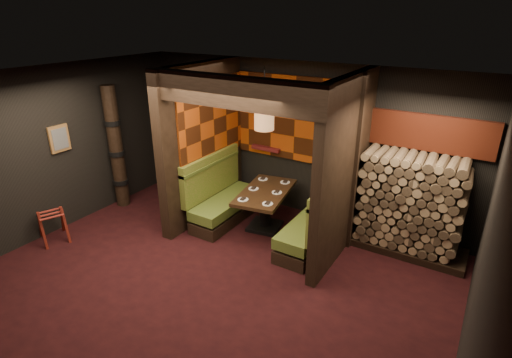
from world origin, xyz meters
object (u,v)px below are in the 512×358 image
object	(u,v)px
dining_table	(265,203)
totem_column	(116,149)
pendant_lamp	(264,116)
booth_bench_right	(316,226)
luggage_rack	(53,224)
booth_bench_left	(222,199)
firewood_stack	(415,206)

from	to	relation	value
dining_table	totem_column	xyz separation A→B (m)	(-2.95, -0.67, 0.69)
dining_table	pendant_lamp	size ratio (longest dim) A/B	1.50
booth_bench_right	luggage_rack	size ratio (longest dim) A/B	2.40
booth_bench_left	luggage_rack	world-z (taller)	booth_bench_left
pendant_lamp	luggage_rack	bearing A→B (deg)	-142.61
booth_bench_right	pendant_lamp	bearing A→B (deg)	175.95
pendant_lamp	totem_column	size ratio (longest dim) A/B	0.42
firewood_stack	pendant_lamp	bearing A→B (deg)	-165.31
booth_bench_right	dining_table	bearing A→B (deg)	173.21
dining_table	pendant_lamp	xyz separation A→B (m)	(0.00, -0.05, 1.58)
dining_table	firewood_stack	bearing A→B (deg)	13.56
booth_bench_left	firewood_stack	distance (m)	3.35
booth_bench_right	totem_column	size ratio (longest dim) A/B	0.67
booth_bench_left	firewood_stack	size ratio (longest dim) A/B	0.92
booth_bench_right	firewood_stack	distance (m)	1.58
booth_bench_left	dining_table	bearing A→B (deg)	8.20
luggage_rack	totem_column	distance (m)	1.80
pendant_lamp	luggage_rack	size ratio (longest dim) A/B	1.50
booth_bench_left	luggage_rack	xyz separation A→B (m)	(-2.01, -2.12, -0.10)
firewood_stack	booth_bench_right	bearing A→B (deg)	-152.65
luggage_rack	totem_column	bearing A→B (deg)	92.92
pendant_lamp	firewood_stack	world-z (taller)	pendant_lamp
totem_column	booth_bench_left	bearing A→B (deg)	14.75
dining_table	firewood_stack	distance (m)	2.48
luggage_rack	totem_column	size ratio (longest dim) A/B	0.28
totem_column	firewood_stack	world-z (taller)	totem_column
booth_bench_left	dining_table	world-z (taller)	booth_bench_left
totem_column	booth_bench_right	bearing A→B (deg)	7.86
booth_bench_left	firewood_stack	xyz separation A→B (m)	(3.25, 0.70, 0.42)
booth_bench_left	pendant_lamp	size ratio (longest dim) A/B	1.60
luggage_rack	totem_column	xyz separation A→B (m)	(-0.08, 1.57, 0.89)
dining_table	pendant_lamp	world-z (taller)	pendant_lamp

